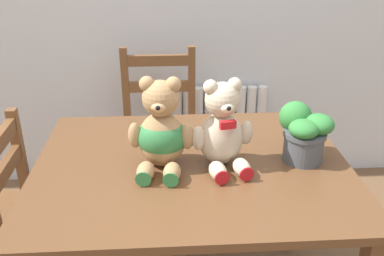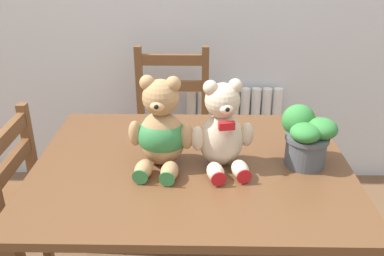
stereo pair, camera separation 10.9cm
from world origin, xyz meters
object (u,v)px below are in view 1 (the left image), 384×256
(teddy_bear_left, at_px, (161,132))
(potted_plant, at_px, (304,132))
(teddy_bear_right, at_px, (222,130))
(wooden_chair_behind, at_px, (160,137))

(teddy_bear_left, distance_m, potted_plant, 0.52)
(teddy_bear_left, bearing_deg, teddy_bear_right, -174.02)
(teddy_bear_right, bearing_deg, wooden_chair_behind, -85.96)
(teddy_bear_left, height_order, teddy_bear_right, teddy_bear_left)
(teddy_bear_left, relative_size, potted_plant, 1.59)
(teddy_bear_left, height_order, potted_plant, teddy_bear_left)
(wooden_chair_behind, height_order, potted_plant, potted_plant)
(wooden_chair_behind, bearing_deg, teddy_bear_right, 105.55)
(teddy_bear_left, xyz_separation_m, teddy_bear_right, (0.21, -0.00, 0.01))
(wooden_chair_behind, xyz_separation_m, teddy_bear_right, (0.24, -0.85, 0.45))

